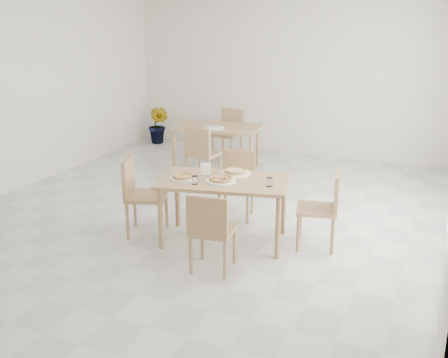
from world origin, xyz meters
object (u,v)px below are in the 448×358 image
at_px(pizza_margherita, 183,176).
at_px(napkin_holder, 206,170).
at_px(pizza_pepperoni, 221,179).
at_px(chair_back_n, 229,130).
at_px(chair_west, 139,191).
at_px(potted_plant, 159,125).
at_px(main_table, 224,187).
at_px(tumbler_b, 269,182).
at_px(chair_east, 325,204).
at_px(plate_mushroom, 236,173).
at_px(pizza_mushroom, 236,171).
at_px(plate_empty, 215,128).
at_px(chair_south, 211,227).
at_px(chair_back_s, 201,151).
at_px(second_table, 217,131).
at_px(plate_margherita, 183,178).
at_px(chair_north, 237,179).
at_px(tumbler_a, 195,180).
at_px(plate_pepperoni, 221,181).

relative_size(pizza_margherita, napkin_holder, 2.09).
distance_m(pizza_pepperoni, chair_back_n, 3.83).
height_order(chair_west, potted_plant, chair_west).
xyz_separation_m(chair_west, potted_plant, (-2.15, 4.09, -0.16)).
relative_size(main_table, tumbler_b, 16.54).
bearing_deg(chair_east, plate_mushroom, -100.25).
relative_size(pizza_mushroom, chair_back_n, 0.40).
relative_size(chair_west, pizza_pepperoni, 2.95).
distance_m(main_table, pizza_mushroom, 0.30).
bearing_deg(plate_empty, pizza_margherita, -72.95).
xyz_separation_m(chair_south, plate_mushroom, (-0.16, 1.04, 0.27)).
height_order(plate_mushroom, potted_plant, potted_plant).
distance_m(tumbler_b, plate_empty, 3.09).
xyz_separation_m(chair_west, napkin_holder, (0.75, 0.27, 0.28)).
relative_size(chair_west, chair_back_s, 1.04).
relative_size(chair_west, chair_east, 1.05).
relative_size(tumbler_b, second_table, 0.06).
height_order(pizza_mushroom, chair_back_s, chair_back_s).
distance_m(chair_east, plate_empty, 3.22).
relative_size(second_table, chair_back_n, 1.76).
distance_m(plate_margherita, second_table, 2.96).
relative_size(chair_east, napkin_holder, 6.26).
bearing_deg(tumbler_b, second_table, 124.59).
bearing_deg(potted_plant, chair_south, -54.23).
height_order(pizza_margherita, chair_back_s, chair_back_s).
height_order(chair_west, plate_empty, chair_west).
height_order(chair_back_s, potted_plant, chair_back_s).
xyz_separation_m(plate_mushroom, chair_back_s, (-1.24, 1.58, -0.24)).
bearing_deg(chair_east, chair_north, -123.94).
distance_m(plate_margherita, plate_mushroom, 0.64).
height_order(chair_west, second_table, chair_west).
bearing_deg(pizza_margherita, pizza_pepperoni, 11.57).
bearing_deg(tumbler_a, potted_plant, 125.15).
height_order(chair_north, pizza_mushroom, chair_north).
bearing_deg(plate_pepperoni, plate_mushroom, 84.08).
distance_m(plate_pepperoni, pizza_pepperoni, 0.02).
height_order(plate_margherita, second_table, plate_margherita).
bearing_deg(potted_plant, main_table, -50.87).
relative_size(chair_north, chair_back_n, 0.97).
xyz_separation_m(chair_north, chair_back_s, (-1.03, 1.04, 0.02)).
bearing_deg(second_table, tumbler_b, -66.03).
bearing_deg(pizza_margherita, chair_south, -43.73).
bearing_deg(plate_mushroom, chair_north, 110.48).
bearing_deg(plate_margherita, potted_plant, 123.91).
relative_size(plate_mushroom, pizza_mushroom, 0.98).
relative_size(pizza_margherita, pizza_mushroom, 0.83).
height_order(chair_north, tumbler_b, chair_north).
relative_size(pizza_mushroom, tumbler_a, 3.92).
bearing_deg(napkin_holder, plate_margherita, -157.79).
xyz_separation_m(pizza_mushroom, tumbler_b, (0.52, -0.29, 0.02)).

